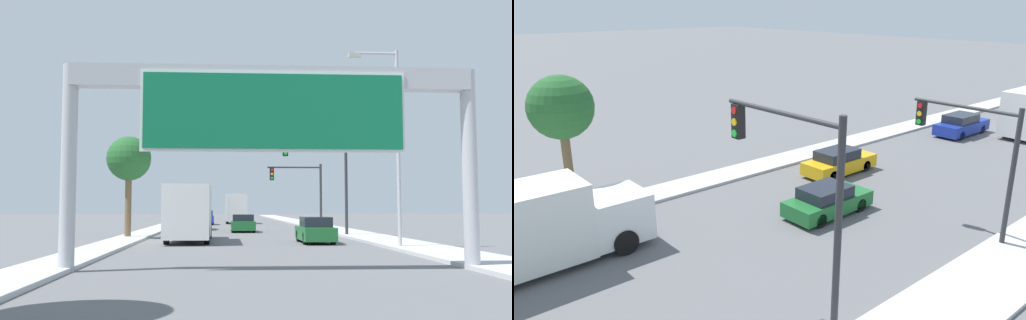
# 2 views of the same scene
# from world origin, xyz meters

# --- Properties ---
(sidewalk_right) EXTENTS (3.00, 120.00, 0.15)m
(sidewalk_right) POSITION_xyz_m (7.75, 60.00, 0.07)
(sidewalk_right) COLOR #B9B9B9
(sidewalk_right) RESTS_ON ground
(median_strip_left) EXTENTS (2.00, 120.00, 0.15)m
(median_strip_left) POSITION_xyz_m (-7.25, 60.00, 0.07)
(median_strip_left) COLOR #B9B9B9
(median_strip_left) RESTS_ON ground
(sign_gantry) EXTENTS (13.39, 0.73, 6.52)m
(sign_gantry) POSITION_xyz_m (0.00, 17.88, 5.08)
(sign_gantry) COLOR #B2B2B7
(sign_gantry) RESTS_ON ground
(car_near_right) EXTENTS (1.90, 4.78, 1.54)m
(car_near_right) POSITION_xyz_m (-3.50, 63.10, 0.72)
(car_near_right) COLOR navy
(car_near_right) RESTS_ON ground
(car_near_center) EXTENTS (1.83, 4.31, 1.38)m
(car_near_center) POSITION_xyz_m (0.00, 44.99, 0.66)
(car_near_center) COLOR #1E662D
(car_near_center) RESTS_ON ground
(car_mid_left) EXTENTS (1.71, 4.21, 1.44)m
(car_mid_left) POSITION_xyz_m (3.50, 31.20, 0.68)
(car_mid_left) COLOR #1E662D
(car_mid_left) RESTS_ON ground
(car_far_left) EXTENTS (1.75, 4.56, 1.43)m
(car_far_left) POSITION_xyz_m (-3.50, 49.70, 0.68)
(car_far_left) COLOR gold
(car_far_left) RESTS_ON ground
(truck_box_primary) EXTENTS (2.42, 8.64, 3.18)m
(truck_box_primary) POSITION_xyz_m (-3.50, 32.87, 1.62)
(truck_box_primary) COLOR white
(truck_box_primary) RESTS_ON ground
(truck_box_secondary) EXTENTS (2.37, 7.21, 3.42)m
(truck_box_secondary) POSITION_xyz_m (0.00, 67.01, 1.73)
(truck_box_secondary) COLOR red
(truck_box_secondary) RESTS_ON ground
(traffic_light_near_intersection) EXTENTS (4.59, 0.32, 6.80)m
(traffic_light_near_intersection) POSITION_xyz_m (5.37, 38.00, 4.57)
(traffic_light_near_intersection) COLOR #2D2D30
(traffic_light_near_intersection) RESTS_ON ground
(traffic_light_mid_block) EXTENTS (4.65, 0.32, 5.62)m
(traffic_light_mid_block) POSITION_xyz_m (5.19, 48.00, 3.84)
(traffic_light_mid_block) COLOR #2D2D30
(traffic_light_mid_block) RESTS_ON ground
(palm_tree_background) EXTENTS (2.80, 2.80, 6.43)m
(palm_tree_background) POSITION_xyz_m (-7.52, 36.09, 4.94)
(palm_tree_background) COLOR brown
(palm_tree_background) RESTS_ON ground
(street_lamp_right) EXTENTS (2.46, 0.28, 9.62)m
(street_lamp_right) POSITION_xyz_m (6.58, 26.77, 5.59)
(street_lamp_right) COLOR #B2B2B7
(street_lamp_right) RESTS_ON ground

